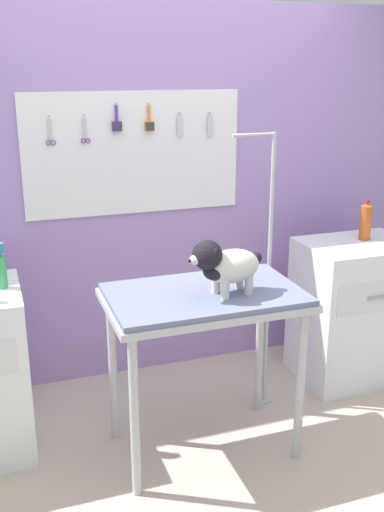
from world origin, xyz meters
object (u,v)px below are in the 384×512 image
(grooming_table, at_px, (205,310))
(soda_bottle, at_px, (366,221))
(grooming_arm, at_px, (267,285))
(dog, at_px, (225,265))
(cabinet_right, at_px, (353,310))

(grooming_table, height_order, soda_bottle, soda_bottle)
(grooming_arm, distance_m, dog, 0.64)
(soda_bottle, bearing_deg, grooming_arm, -167.60)
(dog, xyz_separation_m, soda_bottle, (1.16, 0.55, -0.02))
(grooming_arm, xyz_separation_m, cabinet_right, (0.67, 0.11, -0.30))
(grooming_table, xyz_separation_m, dog, (0.08, -0.07, 0.25))
(grooming_table, bearing_deg, dog, -43.14)
(grooming_table, xyz_separation_m, cabinet_right, (1.17, 0.42, -0.34))
(dog, relative_size, cabinet_right, 0.44)
(grooming_arm, xyz_separation_m, soda_bottle, (0.74, 0.16, 0.27))
(dog, height_order, cabinet_right, dog)
(cabinet_right, bearing_deg, soda_bottle, 38.35)
(grooming_arm, relative_size, soda_bottle, 6.37)
(cabinet_right, height_order, soda_bottle, soda_bottle)
(cabinet_right, bearing_deg, dog, -155.62)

